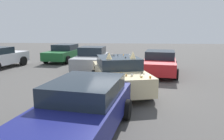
{
  "coord_description": "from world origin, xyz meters",
  "views": [
    {
      "loc": [
        -9.31,
        -0.4,
        2.7
      ],
      "look_at": [
        0.0,
        0.3,
        0.9
      ],
      "focal_mm": 34.9,
      "sensor_mm": 36.0,
      "label": 1
    }
  ],
  "objects_px": {
    "art_car_decorated": "(119,74)",
    "parked_sedan_row_back_center": "(160,62)",
    "parked_sedan_near_right": "(91,59)",
    "parked_sedan_row_back_far": "(81,109)",
    "parked_sedan_near_left": "(64,53)"
  },
  "relations": [
    {
      "from": "parked_sedan_near_right",
      "to": "parked_sedan_row_back_center",
      "type": "relative_size",
      "value": 0.85
    },
    {
      "from": "parked_sedan_near_right",
      "to": "parked_sedan_near_left",
      "type": "distance_m",
      "value": 4.76
    },
    {
      "from": "parked_sedan_near_left",
      "to": "parked_sedan_near_right",
      "type": "bearing_deg",
      "value": 45.64
    },
    {
      "from": "parked_sedan_row_back_center",
      "to": "parked_sedan_near_right",
      "type": "bearing_deg",
      "value": -90.92
    },
    {
      "from": "parked_sedan_row_back_far",
      "to": "parked_sedan_near_right",
      "type": "distance_m",
      "value": 8.87
    },
    {
      "from": "parked_sedan_row_back_center",
      "to": "parked_sedan_row_back_far",
      "type": "bearing_deg",
      "value": -10.93
    },
    {
      "from": "parked_sedan_near_left",
      "to": "parked_sedan_row_back_center",
      "type": "bearing_deg",
      "value": 65.26
    },
    {
      "from": "parked_sedan_row_back_far",
      "to": "parked_sedan_row_back_center",
      "type": "bearing_deg",
      "value": 168.67
    },
    {
      "from": "art_car_decorated",
      "to": "parked_sedan_row_back_center",
      "type": "relative_size",
      "value": 1.01
    },
    {
      "from": "parked_sedan_row_back_far",
      "to": "art_car_decorated",
      "type": "bearing_deg",
      "value": 179.57
    },
    {
      "from": "art_car_decorated",
      "to": "parked_sedan_row_back_far",
      "type": "xyz_separation_m",
      "value": [
        -4.24,
        0.75,
        -0.04
      ]
    },
    {
      "from": "parked_sedan_near_right",
      "to": "parked_sedan_row_back_center",
      "type": "height_order",
      "value": "parked_sedan_near_right"
    },
    {
      "from": "parked_sedan_row_back_far",
      "to": "parked_sedan_row_back_center",
      "type": "distance_m",
      "value": 8.52
    },
    {
      "from": "parked_sedan_row_back_center",
      "to": "parked_sedan_near_left",
      "type": "bearing_deg",
      "value": -112.46
    },
    {
      "from": "art_car_decorated",
      "to": "parked_sedan_near_left",
      "type": "height_order",
      "value": "art_car_decorated"
    }
  ]
}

